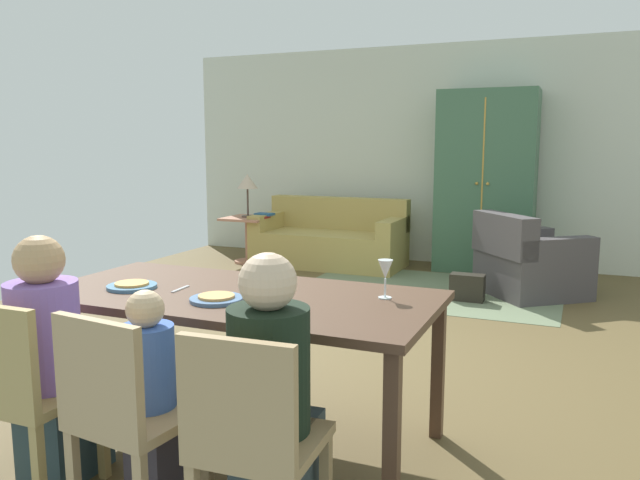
{
  "coord_description": "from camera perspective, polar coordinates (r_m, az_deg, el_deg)",
  "views": [
    {
      "loc": [
        1.65,
        -4.02,
        1.48
      ],
      "look_at": [
        0.04,
        -0.23,
        0.85
      ],
      "focal_mm": 34.95,
      "sensor_mm": 36.0,
      "label": 1
    }
  ],
  "objects": [
    {
      "name": "book_lower",
      "position": [
        7.76,
        -5.53,
        2.12
      ],
      "size": [
        0.22,
        0.16,
        0.03
      ],
      "primitive_type": "cube",
      "color": "maroon",
      "rests_on": "side_table"
    },
    {
      "name": "person_man",
      "position": [
        3.01,
        -23.26,
        -10.8
      ],
      "size": [
        0.3,
        0.4,
        1.11
      ],
      "color": "#2A3F47",
      "rests_on": "ground_plane"
    },
    {
      "name": "couch",
      "position": [
        7.7,
        0.97,
        -0.08
      ],
      "size": [
        1.82,
        0.86,
        0.82
      ],
      "color": "tan",
      "rests_on": "ground_plane"
    },
    {
      "name": "side_table",
      "position": [
        7.9,
        -6.58,
        0.63
      ],
      "size": [
        0.56,
        0.56,
        0.58
      ],
      "color": "#B4765C",
      "rests_on": "ground_plane"
    },
    {
      "name": "wine_glass",
      "position": [
        2.96,
        6.0,
        -2.84
      ],
      "size": [
        0.07,
        0.07,
        0.19
      ],
      "color": "silver",
      "rests_on": "dining_table"
    },
    {
      "name": "dining_chair_child",
      "position": [
        2.55,
        -17.56,
        -14.55
      ],
      "size": [
        0.47,
        0.47,
        0.87
      ],
      "color": "tan",
      "rests_on": "ground_plane"
    },
    {
      "name": "plate_near_child",
      "position": [
        2.96,
        -9.46,
        -5.38
      ],
      "size": [
        0.25,
        0.25,
        0.02
      ],
      "primitive_type": "cylinder",
      "color": "#5074A4",
      "rests_on": "dining_table"
    },
    {
      "name": "back_wall",
      "position": [
        7.98,
        11.14,
        7.62
      ],
      "size": [
        6.89,
        0.1,
        2.7
      ],
      "primitive_type": "cube",
      "color": "beige",
      "rests_on": "ground_plane"
    },
    {
      "name": "pizza_near_man",
      "position": [
        3.31,
        -16.86,
        -3.84
      ],
      "size": [
        0.17,
        0.17,
        0.01
      ],
      "primitive_type": "cylinder",
      "color": "gold",
      "rests_on": "plate_near_man"
    },
    {
      "name": "fork",
      "position": [
        3.22,
        -12.67,
        -4.4
      ],
      "size": [
        0.03,
        0.15,
        0.01
      ],
      "primitive_type": "cube",
      "rotation": [
        0.0,
        0.0,
        0.06
      ],
      "color": "silver",
      "rests_on": "dining_table"
    },
    {
      "name": "book_upper",
      "position": [
        7.79,
        -5.1,
        2.36
      ],
      "size": [
        0.22,
        0.16,
        0.03
      ],
      "primitive_type": "cube",
      "color": "#225281",
      "rests_on": "book_lower"
    },
    {
      "name": "armchair",
      "position": [
        6.49,
        18.52,
        -2.06
      ],
      "size": [
        1.2,
        1.2,
        0.82
      ],
      "color": "#484344",
      "rests_on": "ground_plane"
    },
    {
      "name": "dining_table",
      "position": [
        3.12,
        -7.65,
        -6.0
      ],
      "size": [
        1.97,
        0.94,
        0.76
      ],
      "color": "#4E3425",
      "rests_on": "ground_plane"
    },
    {
      "name": "ground_plane",
      "position": [
        5.1,
        3.1,
        -8.31
      ],
      "size": [
        6.89,
        6.33,
        0.02
      ],
      "primitive_type": "cube",
      "color": "brown"
    },
    {
      "name": "area_rug",
      "position": [
        6.53,
        9.93,
        -4.49
      ],
      "size": [
        2.6,
        1.8,
        0.01
      ],
      "primitive_type": "cube",
      "color": "#697859",
      "rests_on": "ground_plane"
    },
    {
      "name": "person_child",
      "position": [
        2.69,
        -14.87,
        -14.59
      ],
      "size": [
        0.22,
        0.3,
        0.92
      ],
      "color": "#3B353F",
      "rests_on": "ground_plane"
    },
    {
      "name": "pizza_near_child",
      "position": [
        2.95,
        -9.47,
        -5.09
      ],
      "size": [
        0.17,
        0.17,
        0.01
      ],
      "primitive_type": "cylinder",
      "color": "tan",
      "rests_on": "plate_near_child"
    },
    {
      "name": "plate_near_man",
      "position": [
        3.32,
        -16.84,
        -4.09
      ],
      "size": [
        0.25,
        0.25,
        0.02
      ],
      "primitive_type": "cylinder",
      "color": "teal",
      "rests_on": "dining_table"
    },
    {
      "name": "armoire",
      "position": [
        7.5,
        14.95,
        5.14
      ],
      "size": [
        1.1,
        0.59,
        2.1
      ],
      "color": "#3D6448",
      "rests_on": "ground_plane"
    },
    {
      "name": "knife",
      "position": [
        3.11,
        -3.91,
        -4.69
      ],
      "size": [
        0.06,
        0.17,
        0.01
      ],
      "primitive_type": "cube",
      "rotation": [
        0.0,
        0.0,
        0.3
      ],
      "color": "silver",
      "rests_on": "dining_table"
    },
    {
      "name": "table_lamp",
      "position": [
        7.83,
        -6.67,
        5.21
      ],
      "size": [
        0.26,
        0.26,
        0.54
      ],
      "color": "#493931",
      "rests_on": "side_table"
    },
    {
      "name": "dining_chair_man",
      "position": [
        2.91,
        -25.74,
        -12.12
      ],
      "size": [
        0.43,
        0.43,
        0.87
      ],
      "color": "#A2884D",
      "rests_on": "ground_plane"
    },
    {
      "name": "handbag",
      "position": [
        6.13,
        13.33,
        -4.26
      ],
      "size": [
        0.32,
        0.16,
        0.26
      ],
      "primitive_type": "cube",
      "color": "black",
      "rests_on": "ground_plane"
    },
    {
      "name": "dining_chair_woman",
      "position": [
        2.26,
        -6.26,
        -17.38
      ],
      "size": [
        0.44,
        0.44,
        0.87
      ],
      "color": "#A28458",
      "rests_on": "ground_plane"
    },
    {
      "name": "person_woman",
      "position": [
        2.39,
        -4.29,
        -15.24
      ],
      "size": [
        0.3,
        0.41,
        1.11
      ],
      "color": "#324146",
      "rests_on": "ground_plane"
    }
  ]
}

